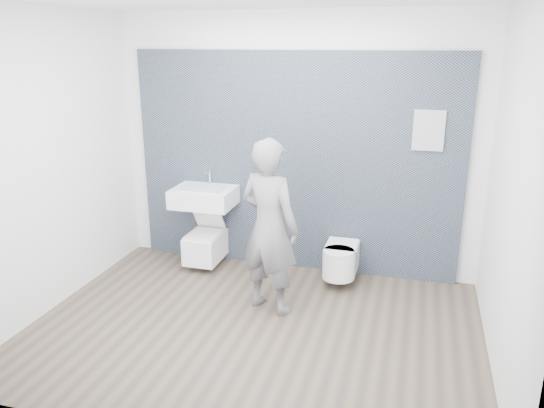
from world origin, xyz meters
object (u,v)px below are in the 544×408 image
(washbasin, at_px, (204,197))
(toilet_square, at_px, (205,245))
(toilet_rounded, at_px, (340,260))
(visitor, at_px, (269,227))

(washbasin, bearing_deg, toilet_square, -90.00)
(toilet_square, relative_size, toilet_rounded, 1.13)
(toilet_rounded, distance_m, visitor, 1.10)
(toilet_square, distance_m, toilet_rounded, 1.55)
(washbasin, distance_m, toilet_rounded, 1.65)
(washbasin, height_order, visitor, visitor)
(toilet_square, bearing_deg, toilet_rounded, -1.18)
(toilet_square, xyz_separation_m, visitor, (0.98, -0.77, 0.58))
(toilet_rounded, bearing_deg, toilet_square, 178.82)
(washbasin, distance_m, toilet_square, 0.57)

